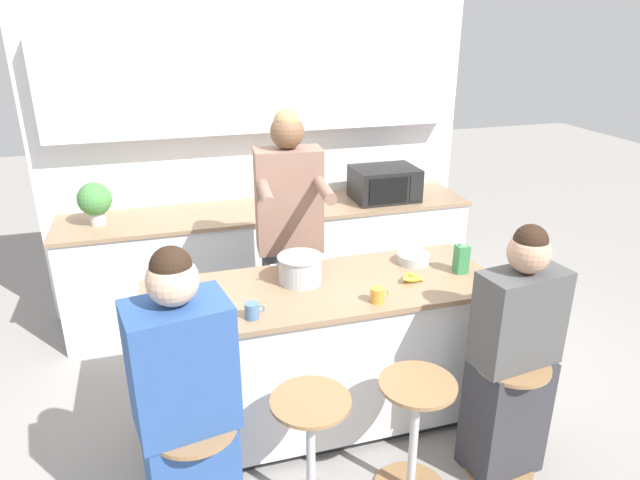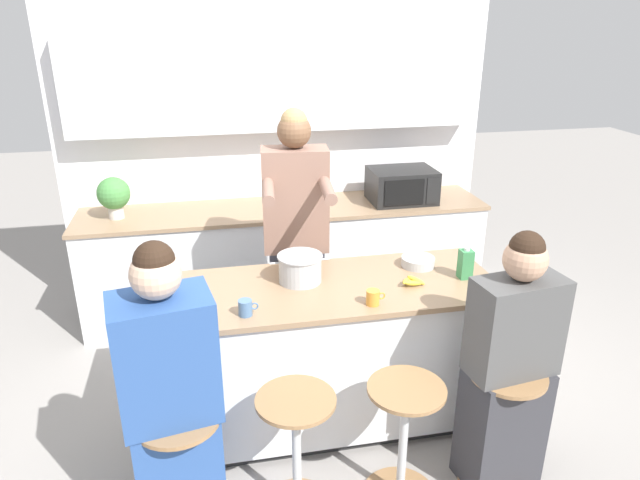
% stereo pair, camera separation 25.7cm
% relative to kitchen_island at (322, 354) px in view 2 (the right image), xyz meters
% --- Properties ---
extents(ground_plane, '(16.00, 16.00, 0.00)m').
position_rel_kitchen_island_xyz_m(ground_plane, '(0.00, 0.00, -0.45)').
color(ground_plane, gray).
extents(wall_back, '(3.43, 0.22, 2.70)m').
position_rel_kitchen_island_xyz_m(wall_back, '(0.00, 1.73, 1.09)').
color(wall_back, white).
rests_on(wall_back, ground_plane).
extents(back_counter, '(3.19, 0.63, 0.89)m').
position_rel_kitchen_island_xyz_m(back_counter, '(0.00, 1.44, -0.01)').
color(back_counter, silver).
rests_on(back_counter, ground_plane).
extents(kitchen_island, '(1.98, 0.73, 0.90)m').
position_rel_kitchen_island_xyz_m(kitchen_island, '(0.00, 0.00, 0.00)').
color(kitchen_island, black).
rests_on(kitchen_island, ground_plane).
extents(bar_stool_leftmost, '(0.38, 0.38, 0.67)m').
position_rel_kitchen_island_xyz_m(bar_stool_leftmost, '(-0.79, -0.69, -0.08)').
color(bar_stool_leftmost, '#997047').
rests_on(bar_stool_leftmost, ground_plane).
extents(bar_stool_center_left, '(0.38, 0.38, 0.67)m').
position_rel_kitchen_island_xyz_m(bar_stool_center_left, '(-0.26, -0.66, -0.08)').
color(bar_stool_center_left, '#997047').
rests_on(bar_stool_center_left, ground_plane).
extents(bar_stool_center_right, '(0.38, 0.38, 0.67)m').
position_rel_kitchen_island_xyz_m(bar_stool_center_right, '(0.26, -0.68, -0.08)').
color(bar_stool_center_right, '#997047').
rests_on(bar_stool_center_right, ground_plane).
extents(bar_stool_rightmost, '(0.38, 0.38, 0.67)m').
position_rel_kitchen_island_xyz_m(bar_stool_rightmost, '(0.79, -0.67, -0.08)').
color(bar_stool_rightmost, '#997047').
rests_on(bar_stool_rightmost, ground_plane).
extents(person_cooking, '(0.46, 0.62, 1.80)m').
position_rel_kitchen_island_xyz_m(person_cooking, '(-0.06, 0.55, 0.45)').
color(person_cooking, '#383842').
rests_on(person_cooking, ground_plane).
extents(person_wrapped_blanket, '(0.46, 0.35, 1.49)m').
position_rel_kitchen_island_xyz_m(person_wrapped_blanket, '(-0.81, -0.65, 0.26)').
color(person_wrapped_blanket, '#2D5193').
rests_on(person_wrapped_blanket, ground_plane).
extents(person_seated_near, '(0.46, 0.31, 1.41)m').
position_rel_kitchen_island_xyz_m(person_seated_near, '(0.81, -0.65, 0.19)').
color(person_seated_near, '#333338').
rests_on(person_seated_near, ground_plane).
extents(cooking_pot, '(0.34, 0.26, 0.16)m').
position_rel_kitchen_island_xyz_m(cooking_pot, '(-0.11, 0.09, 0.52)').
color(cooking_pot, '#B7BABC').
rests_on(cooking_pot, kitchen_island).
extents(fruit_bowl, '(0.20, 0.20, 0.06)m').
position_rel_kitchen_island_xyz_m(fruit_bowl, '(0.62, 0.15, 0.47)').
color(fruit_bowl, '#B7BABC').
rests_on(fruit_bowl, kitchen_island).
extents(coffee_cup_near, '(0.10, 0.07, 0.08)m').
position_rel_kitchen_island_xyz_m(coffee_cup_near, '(-0.45, -0.24, 0.48)').
color(coffee_cup_near, '#4C7099').
rests_on(coffee_cup_near, kitchen_island).
extents(coffee_cup_far, '(0.10, 0.07, 0.08)m').
position_rel_kitchen_island_xyz_m(coffee_cup_far, '(0.22, -0.26, 0.48)').
color(coffee_cup_far, orange).
rests_on(coffee_cup_far, kitchen_island).
extents(banana_bunch, '(0.15, 0.11, 0.05)m').
position_rel_kitchen_island_xyz_m(banana_bunch, '(0.49, -0.08, 0.47)').
color(banana_bunch, yellow).
rests_on(banana_bunch, kitchen_island).
extents(juice_carton, '(0.07, 0.07, 0.19)m').
position_rel_kitchen_island_xyz_m(juice_carton, '(0.82, -0.05, 0.53)').
color(juice_carton, '#38844C').
rests_on(juice_carton, kitchen_island).
extents(microwave, '(0.51, 0.39, 0.26)m').
position_rel_kitchen_island_xyz_m(microwave, '(0.94, 1.40, 0.57)').
color(microwave, black).
rests_on(microwave, back_counter).
extents(potted_plant, '(0.24, 0.24, 0.31)m').
position_rel_kitchen_island_xyz_m(potted_plant, '(-1.27, 1.44, 0.62)').
color(potted_plant, beige).
rests_on(potted_plant, back_counter).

